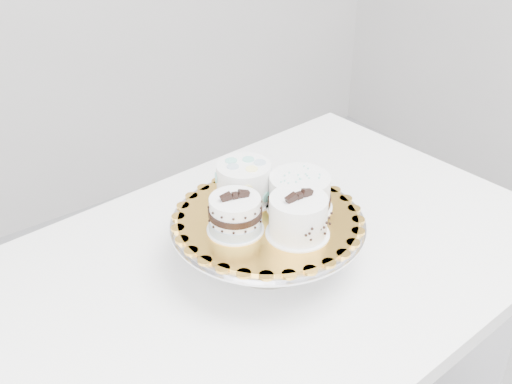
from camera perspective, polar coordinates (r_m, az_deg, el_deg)
table at (r=1.28m, az=1.30°, el=-8.85°), size 1.17×0.83×0.75m
cake_stand at (r=1.17m, az=1.05°, el=-3.67°), size 0.35×0.35×0.10m
cake_board at (r=1.15m, az=1.07°, el=-2.36°), size 0.34×0.34×0.00m
cake_swirl at (r=1.09m, az=3.77°, el=-2.26°), size 0.11×0.11×0.09m
cake_banded at (r=1.10m, az=-1.86°, el=-2.09°), size 0.11×0.11×0.08m
cake_dots at (r=1.18m, az=-1.10°, el=0.92°), size 0.12×0.12×0.08m
cake_ribbon at (r=1.17m, az=3.93°, el=-0.09°), size 0.15×0.15×0.07m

